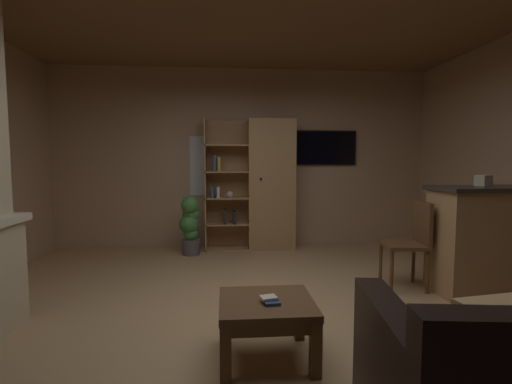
% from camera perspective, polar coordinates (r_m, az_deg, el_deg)
% --- Properties ---
extents(floor, '(5.86, 5.54, 0.02)m').
position_cam_1_polar(floor, '(3.34, 0.62, -19.04)').
color(floor, tan).
rests_on(floor, ground).
extents(wall_back, '(5.98, 0.06, 2.78)m').
position_cam_1_polar(wall_back, '(5.85, -2.01, 5.26)').
color(wall_back, tan).
rests_on(wall_back, ground).
extents(window_pane_back, '(0.59, 0.01, 0.92)m').
position_cam_1_polar(window_pane_back, '(5.82, -7.35, 4.06)').
color(window_pane_back, white).
extents(bookshelf_cabinet, '(1.36, 0.41, 1.97)m').
position_cam_1_polar(bookshelf_cabinet, '(5.61, 1.40, 1.05)').
color(bookshelf_cabinet, '#A87F51').
rests_on(bookshelf_cabinet, ground).
extents(kitchen_bar_counter, '(1.36, 0.58, 1.09)m').
position_cam_1_polar(kitchen_bar_counter, '(4.48, 33.72, -6.20)').
color(kitchen_bar_counter, '#A87F51').
rests_on(kitchen_bar_counter, ground).
extents(tissue_box, '(0.15, 0.15, 0.11)m').
position_cam_1_polar(tissue_box, '(4.38, 31.88, 1.52)').
color(tissue_box, '#BFB299').
rests_on(tissue_box, kitchen_bar_counter).
extents(coffee_table, '(0.63, 0.58, 0.41)m').
position_cam_1_polar(coffee_table, '(2.60, 1.64, -18.23)').
color(coffee_table, brown).
rests_on(coffee_table, ground).
extents(table_book_0, '(0.11, 0.09, 0.02)m').
position_cam_1_polar(table_book_0, '(2.50, 2.52, -16.83)').
color(table_book_0, '#2D4C8C').
rests_on(table_book_0, coffee_table).
extents(table_book_1, '(0.12, 0.11, 0.02)m').
position_cam_1_polar(table_book_1, '(2.52, 1.97, -16.14)').
color(table_book_1, beige).
rests_on(table_book_1, coffee_table).
extents(dining_chair, '(0.46, 0.46, 0.92)m').
position_cam_1_polar(dining_chair, '(4.22, 23.08, -6.69)').
color(dining_chair, brown).
rests_on(dining_chair, ground).
extents(potted_floor_plant, '(0.29, 0.32, 0.85)m').
position_cam_1_polar(potted_floor_plant, '(5.37, -10.21, -4.88)').
color(potted_floor_plant, '#4C4C51').
rests_on(potted_floor_plant, ground).
extents(wall_mounted_tv, '(0.97, 0.06, 0.55)m').
position_cam_1_polar(wall_mounted_tv, '(6.01, 10.82, 6.77)').
color(wall_mounted_tv, black).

